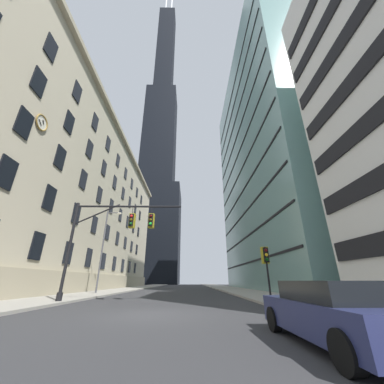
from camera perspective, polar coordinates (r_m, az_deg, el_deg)
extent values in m
cube|color=#303033|center=(10.76, -10.65, -29.17)|extent=(102.00, 160.00, 0.10)
cube|color=gray|center=(12.66, 35.82, -24.08)|extent=(5.00, 160.00, 0.15)
cube|color=#BCAF93|center=(41.38, -28.29, -2.51)|extent=(13.16, 60.18, 26.66)
cube|color=tan|center=(44.26, -17.21, 12.88)|extent=(0.70, 60.18, 0.60)
cube|color=tan|center=(36.81, -21.97, -20.97)|extent=(0.50, 60.18, 2.20)
cube|color=black|center=(22.56, -35.29, -11.37)|extent=(0.14, 1.40, 2.20)
cube|color=black|center=(26.82, -29.50, -13.64)|extent=(0.14, 1.40, 2.20)
cube|color=black|center=(31.30, -25.26, -15.19)|extent=(0.14, 1.40, 2.20)
cube|color=black|center=(35.92, -22.06, -16.29)|extent=(0.14, 1.40, 2.20)
cube|color=black|center=(40.63, -19.57, -17.11)|extent=(0.14, 1.40, 2.20)
cube|color=black|center=(45.40, -17.58, -17.74)|extent=(0.14, 1.40, 2.20)
cube|color=black|center=(50.22, -15.97, -18.23)|extent=(0.14, 1.40, 2.20)
cube|color=black|center=(55.06, -14.63, -18.62)|extent=(0.14, 1.40, 2.20)
cube|color=black|center=(19.71, -40.31, 3.85)|extent=(0.14, 1.40, 2.20)
cube|color=black|center=(23.43, -33.06, -1.35)|extent=(0.14, 1.40, 2.20)
cube|color=black|center=(27.56, -27.88, -5.06)|extent=(0.14, 1.40, 2.20)
cube|color=black|center=(31.93, -24.04, -7.75)|extent=(0.14, 1.40, 2.20)
cube|color=black|center=(36.47, -21.12, -9.76)|extent=(0.14, 1.40, 2.20)
cube|color=black|center=(41.12, -18.82, -11.31)|extent=(0.14, 1.40, 2.20)
cube|color=black|center=(45.84, -16.97, -12.52)|extent=(0.14, 1.40, 2.20)
cube|color=black|center=(50.61, -15.46, -13.50)|extent=(0.14, 1.40, 2.20)
cube|color=black|center=(55.43, -14.20, -14.30)|extent=(0.14, 1.40, 2.20)
cube|color=black|center=(21.53, -37.51, 14.02)|extent=(0.14, 1.40, 2.20)
cube|color=black|center=(24.98, -31.07, 7.68)|extent=(0.14, 1.40, 2.20)
cube|color=black|center=(28.89, -26.41, 2.90)|extent=(0.14, 1.40, 2.20)
cube|color=black|center=(33.09, -22.93, -0.72)|extent=(0.14, 1.40, 2.20)
cube|color=black|center=(37.49, -20.25, -3.50)|extent=(0.14, 1.40, 2.20)
cube|color=black|center=(42.02, -18.12, -5.69)|extent=(0.14, 1.40, 2.20)
cube|color=black|center=(46.65, -16.40, -7.45)|extent=(0.14, 1.40, 2.20)
cube|color=black|center=(51.35, -14.99, -8.88)|extent=(0.14, 1.40, 2.20)
cube|color=black|center=(56.10, -13.80, -10.06)|extent=(0.14, 1.40, 2.20)
cube|color=black|center=(23.96, -35.03, 22.34)|extent=(0.14, 1.40, 2.20)
cube|color=black|center=(27.10, -29.29, 15.48)|extent=(0.14, 1.40, 2.20)
cube|color=black|center=(30.74, -25.09, 10.03)|extent=(0.14, 1.40, 2.20)
cube|color=black|center=(34.72, -21.91, 5.75)|extent=(0.14, 1.40, 2.20)
cube|color=black|center=(38.94, -19.44, 2.36)|extent=(0.14, 1.40, 2.20)
cube|color=black|center=(43.32, -17.47, -0.37)|extent=(0.14, 1.40, 2.20)
cube|color=black|center=(47.82, -15.87, -2.58)|extent=(0.14, 1.40, 2.20)
cube|color=black|center=(52.42, -14.54, -4.41)|extent=(0.14, 1.40, 2.20)
cube|color=black|center=(57.08, -13.42, -5.94)|extent=(0.14, 1.40, 2.20)
cube|color=black|center=(26.83, -32.82, 28.98)|extent=(0.14, 1.40, 2.20)
cube|color=black|center=(29.67, -27.68, 22.02)|extent=(0.14, 1.40, 2.20)
cube|color=black|center=(33.03, -23.88, 16.26)|extent=(0.14, 1.40, 2.20)
cube|color=black|center=(36.76, -20.98, 11.57)|extent=(0.14, 1.40, 2.20)
cube|color=black|center=(40.76, -18.70, 7.75)|extent=(0.14, 1.40, 2.20)
cube|color=black|center=(44.97, -16.87, 4.61)|extent=(0.14, 1.40, 2.20)
cube|color=black|center=(49.32, -15.37, 2.02)|extent=(0.14, 1.40, 2.20)
cube|color=black|center=(53.79, -14.12, -0.15)|extent=(0.14, 1.40, 2.20)
cube|color=black|center=(58.34, -13.06, -1.98)|extent=(0.14, 1.40, 2.20)
torus|color=olive|center=(23.15, -34.44, 14.64)|extent=(0.13, 1.43, 1.43)
cylinder|color=silver|center=(23.17, -34.52, 14.63)|extent=(0.05, 1.23, 1.23)
cube|color=black|center=(23.27, -34.18, 14.78)|extent=(0.03, 0.28, 0.34)
cube|color=black|center=(22.92, -34.74, 14.65)|extent=(0.03, 0.48, 0.36)
cube|color=black|center=(98.22, -9.92, -10.72)|extent=(22.43, 22.43, 40.21)
cube|color=black|center=(118.05, -8.32, 13.46)|extent=(15.70, 15.70, 58.49)
cube|color=black|center=(165.02, -6.85, 32.42)|extent=(10.09, 10.09, 73.12)
cylinder|color=silver|center=(205.69, -6.81, 40.13)|extent=(1.20, 1.20, 22.06)
cylinder|color=silver|center=(205.39, -5.34, 40.20)|extent=(1.20, 1.20, 22.06)
cube|color=black|center=(14.79, 40.28, 15.07)|extent=(0.16, 11.21, 1.10)
cube|color=black|center=(16.55, 37.53, 23.61)|extent=(0.16, 11.21, 1.10)
cube|color=black|center=(18.62, 35.08, 30.35)|extent=(0.16, 11.21, 1.10)
cube|color=black|center=(20.92, 32.90, 35.64)|extent=(0.16, 11.21, 1.10)
cube|color=gray|center=(46.83, 22.25, 7.88)|extent=(17.22, 38.85, 46.83)
cube|color=black|center=(38.43, 14.08, -17.47)|extent=(0.12, 37.85, 0.24)
cube|color=black|center=(38.91, 13.53, -11.61)|extent=(0.12, 37.85, 0.24)
cube|color=black|center=(39.79, 13.02, -5.95)|extent=(0.12, 37.85, 0.24)
cube|color=black|center=(41.04, 12.55, -0.58)|extent=(0.12, 37.85, 0.24)
cube|color=black|center=(42.64, 12.11, 4.43)|extent=(0.12, 37.85, 0.24)
cube|color=black|center=(44.53, 11.70, 9.04)|extent=(0.12, 37.85, 0.24)
cube|color=black|center=(46.69, 11.32, 13.26)|extent=(0.12, 37.85, 0.24)
cube|color=black|center=(49.09, 10.96, 17.08)|extent=(0.12, 37.85, 0.24)
cube|color=black|center=(51.68, 10.62, 20.53)|extent=(0.12, 37.85, 0.24)
cube|color=black|center=(54.44, 10.30, 23.64)|extent=(0.12, 37.85, 0.24)
cylinder|color=black|center=(17.69, -29.29, -12.60)|extent=(0.20, 0.20, 6.54)
cylinder|color=black|center=(17.60, -31.24, -22.24)|extent=(0.36, 0.36, 0.50)
cylinder|color=black|center=(16.92, -15.90, -3.65)|extent=(7.64, 0.14, 0.14)
cylinder|color=black|center=(17.49, -23.40, -5.32)|extent=(3.14, 0.10, 1.59)
cylinder|color=black|center=(16.76, -15.17, -4.64)|extent=(0.04, 0.04, 0.60)
cube|color=black|center=(16.56, -15.42, -7.11)|extent=(0.30, 0.30, 0.90)
cube|color=olive|center=(16.72, -15.29, -7.26)|extent=(0.40, 0.40, 1.04)
sphere|color=red|center=(16.49, -15.46, -6.03)|extent=(0.20, 0.20, 0.20)
sphere|color=#4B3A08|center=(16.41, -15.56, -6.97)|extent=(0.20, 0.20, 0.20)
sphere|color=#083D10|center=(16.35, -15.66, -7.91)|extent=(0.20, 0.20, 0.20)
cylinder|color=black|center=(16.47, -10.43, -4.74)|extent=(0.04, 0.04, 0.60)
cube|color=black|center=(16.27, -10.61, -7.26)|extent=(0.30, 0.30, 0.90)
cube|color=olive|center=(16.43, -10.51, -7.42)|extent=(0.40, 0.40, 1.04)
sphere|color=#450808|center=(16.19, -10.63, -6.16)|extent=(0.20, 0.20, 0.20)
sphere|color=#4B3A08|center=(16.11, -10.70, -7.12)|extent=(0.20, 0.20, 0.20)
sphere|color=green|center=(16.05, -10.77, -8.08)|extent=(0.20, 0.20, 0.20)
cylinder|color=black|center=(15.27, 19.13, -19.37)|extent=(0.12, 0.12, 3.22)
cube|color=black|center=(15.34, 18.60, -15.26)|extent=(0.30, 0.30, 0.90)
cube|color=olive|center=(15.50, 18.40, -15.34)|extent=(0.40, 0.40, 1.04)
sphere|color=#450808|center=(15.22, 18.66, -14.14)|extent=(0.20, 0.20, 0.20)
sphere|color=yellow|center=(15.19, 18.79, -15.18)|extent=(0.20, 0.20, 0.20)
sphere|color=#083D10|center=(15.16, 18.93, -16.23)|extent=(0.20, 0.20, 0.20)
cylinder|color=#47474C|center=(27.68, -22.31, -13.64)|extent=(0.18, 0.18, 8.97)
cylinder|color=#47474C|center=(28.28, -19.71, -5.09)|extent=(1.42, 0.10, 0.10)
ellipsoid|color=#EFE5C6|center=(28.03, -18.36, -5.34)|extent=(0.56, 0.32, 0.24)
cube|color=navy|center=(6.54, 32.98, -25.76)|extent=(1.76, 4.42, 0.69)
cube|color=black|center=(6.31, 32.99, -20.88)|extent=(1.60, 2.38, 0.46)
cylinder|color=black|center=(7.64, 20.56, -28.54)|extent=(0.22, 0.64, 0.64)
cylinder|color=black|center=(8.32, 32.54, -26.07)|extent=(0.22, 0.64, 0.64)
cylinder|color=black|center=(4.84, 35.16, -30.83)|extent=(0.22, 0.64, 0.64)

